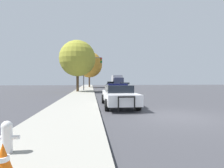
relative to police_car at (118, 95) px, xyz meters
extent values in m
plane|color=#3D3D42|center=(2.24, -3.53, -0.75)|extent=(110.00, 110.00, 0.00)
cube|color=#99968C|center=(-2.86, -3.53, -0.68)|extent=(3.00, 110.00, 0.13)
cube|color=white|center=(0.00, -0.06, -0.11)|extent=(1.87, 5.21, 0.61)
cube|color=black|center=(0.00, 0.20, 0.42)|extent=(1.59, 2.71, 0.45)
cylinder|color=black|center=(0.87, -1.68, -0.41)|extent=(0.25, 0.67, 0.67)
cylinder|color=black|center=(-0.91, -1.66, -0.41)|extent=(0.25, 0.67, 0.67)
cylinder|color=black|center=(0.91, 1.54, -0.41)|extent=(0.25, 0.67, 0.67)
cylinder|color=black|center=(-0.87, 1.56, -0.41)|extent=(0.25, 0.67, 0.67)
cylinder|color=black|center=(0.38, -2.78, -0.20)|extent=(0.07, 0.07, 0.73)
cylinder|color=black|center=(-0.44, -2.77, -0.20)|extent=(0.07, 0.07, 0.73)
cylinder|color=black|center=(-0.03, -2.77, 0.13)|extent=(0.86, 0.08, 0.07)
cube|color=navy|center=(0.00, 0.20, 0.69)|extent=(1.31, 0.21, 0.09)
cube|color=navy|center=(0.91, -0.07, -0.08)|extent=(0.05, 3.74, 0.17)
cylinder|color=white|center=(-3.60, -7.28, -0.34)|extent=(0.22, 0.22, 0.56)
sphere|color=white|center=(-3.60, -7.28, -0.03)|extent=(0.23, 0.23, 0.23)
cylinder|color=white|center=(-3.42, -7.28, -0.28)|extent=(0.15, 0.09, 0.09)
cylinder|color=#424247|center=(-2.97, 17.45, 2.11)|extent=(0.16, 0.16, 5.46)
cylinder|color=#424247|center=(-1.55, 17.45, 4.69)|extent=(2.85, 0.11, 0.11)
cube|color=black|center=(-0.12, 17.45, 4.24)|extent=(0.30, 0.24, 0.90)
sphere|color=red|center=(-0.12, 17.32, 4.54)|extent=(0.20, 0.20, 0.20)
sphere|color=orange|center=(-0.12, 17.32, 4.24)|extent=(0.20, 0.20, 0.20)
sphere|color=green|center=(-0.12, 17.32, 3.94)|extent=(0.20, 0.20, 0.20)
cube|color=#333856|center=(2.93, 31.64, -0.10)|extent=(1.93, 4.24, 0.61)
cube|color=black|center=(2.91, 31.43, 0.44)|extent=(1.57, 2.24, 0.45)
cylinder|color=black|center=(2.19, 32.97, -0.40)|extent=(0.28, 0.71, 0.69)
cylinder|color=black|center=(3.82, 32.87, -0.40)|extent=(0.28, 0.71, 0.69)
cylinder|color=black|center=(2.03, 30.41, -0.40)|extent=(0.28, 0.71, 0.69)
cylinder|color=black|center=(3.66, 30.30, -0.40)|extent=(0.28, 0.71, 0.69)
cube|color=silver|center=(5.04, 23.64, -0.14)|extent=(1.92, 4.25, 0.56)
cube|color=black|center=(5.03, 23.85, 0.33)|extent=(1.62, 2.22, 0.38)
cylinder|color=black|center=(5.96, 22.34, -0.42)|extent=(0.25, 0.67, 0.66)
cylinder|color=black|center=(4.15, 22.31, -0.42)|extent=(0.25, 0.67, 0.66)
cylinder|color=black|center=(5.92, 24.96, -0.42)|extent=(0.25, 0.67, 0.66)
cylinder|color=black|center=(4.11, 24.93, -0.42)|extent=(0.25, 0.67, 0.66)
cube|color=#333856|center=(4.66, 29.57, 0.65)|extent=(2.39, 2.12, 1.82)
cube|color=#B2B2B7|center=(4.80, 33.19, 0.98)|extent=(2.51, 5.30, 2.48)
cylinder|color=black|center=(5.81, 29.73, -0.26)|extent=(0.32, 0.99, 0.98)
cylinder|color=black|center=(3.54, 29.82, -0.26)|extent=(0.32, 0.99, 0.98)
cylinder|color=black|center=(5.97, 34.13, -0.26)|extent=(0.32, 0.99, 0.98)
cylinder|color=black|center=(3.71, 34.21, -0.26)|extent=(0.32, 0.99, 0.98)
cylinder|color=brown|center=(-2.17, 30.01, 1.18)|extent=(0.35, 0.35, 3.59)
sphere|color=#B77F28|center=(-2.17, 30.01, 4.63)|extent=(6.01, 6.01, 6.01)
cylinder|color=#4C3823|center=(-3.68, 13.97, 1.02)|extent=(0.36, 0.36, 3.29)
sphere|color=#999933|center=(-3.68, 13.97, 4.07)|extent=(5.12, 5.12, 5.12)
cone|color=orange|center=(-3.21, -8.29, -0.34)|extent=(0.35, 0.35, 0.55)
cylinder|color=white|center=(-3.21, -8.29, -0.31)|extent=(0.19, 0.19, 0.08)
camera|label=1|loc=(-1.79, -11.29, 0.96)|focal=28.00mm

